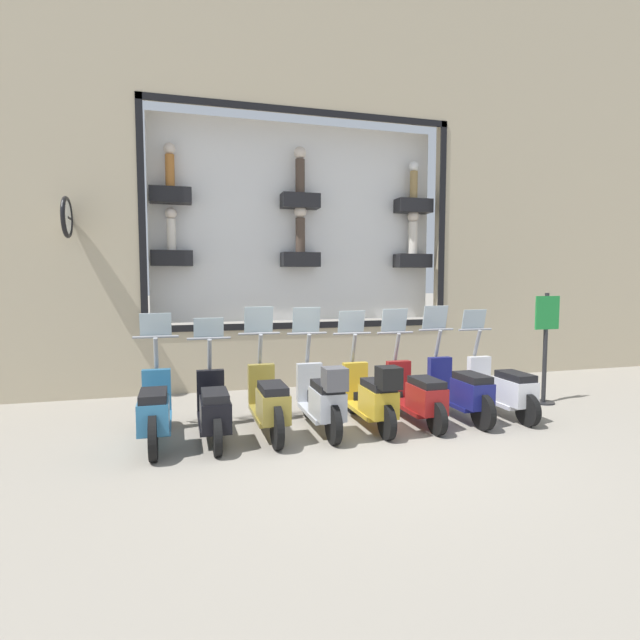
{
  "coord_description": "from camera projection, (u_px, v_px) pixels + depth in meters",
  "views": [
    {
      "loc": [
        -5.82,
        2.3,
        2.07
      ],
      "look_at": [
        2.01,
        0.09,
        1.4
      ],
      "focal_mm": 28.0,
      "sensor_mm": 36.0,
      "label": 1
    }
  ],
  "objects": [
    {
      "name": "ground_plane",
      "position": [
        369.0,
        441.0,
        6.38
      ],
      "size": [
        120.0,
        120.0,
        0.0
      ],
      "primitive_type": "plane",
      "color": "gray"
    },
    {
      "name": "building_facade",
      "position": [
        301.0,
        118.0,
        9.42
      ],
      "size": [
        1.25,
        36.0,
        10.01
      ],
      "color": "tan",
      "rests_on": "ground_plane"
    },
    {
      "name": "scooter_white_0",
      "position": [
        503.0,
        389.0,
        7.53
      ],
      "size": [
        1.79,
        0.61,
        1.57
      ],
      "color": "black",
      "rests_on": "ground_plane"
    },
    {
      "name": "scooter_navy_1",
      "position": [
        461.0,
        390.0,
        7.34
      ],
      "size": [
        1.8,
        0.6,
        1.64
      ],
      "color": "black",
      "rests_on": "ground_plane"
    },
    {
      "name": "scooter_red_2",
      "position": [
        417.0,
        395.0,
        7.14
      ],
      "size": [
        1.79,
        0.6,
        1.6
      ],
      "color": "black",
      "rests_on": "ground_plane"
    },
    {
      "name": "scooter_yellow_3",
      "position": [
        372.0,
        396.0,
        6.88
      ],
      "size": [
        1.79,
        0.6,
        1.59
      ],
      "color": "black",
      "rests_on": "ground_plane"
    },
    {
      "name": "scooter_silver_4",
      "position": [
        322.0,
        398.0,
        6.7
      ],
      "size": [
        1.8,
        0.6,
        1.65
      ],
      "color": "black",
      "rests_on": "ground_plane"
    },
    {
      "name": "scooter_olive_5",
      "position": [
        269.0,
        402.0,
        6.57
      ],
      "size": [
        1.81,
        0.6,
        1.67
      ],
      "color": "black",
      "rests_on": "ground_plane"
    },
    {
      "name": "scooter_black_6",
      "position": [
        214.0,
        409.0,
        6.36
      ],
      "size": [
        1.79,
        0.61,
        1.52
      ],
      "color": "black",
      "rests_on": "ground_plane"
    },
    {
      "name": "scooter_teal_7",
      "position": [
        155.0,
        411.0,
        6.18
      ],
      "size": [
        1.81,
        0.61,
        1.6
      ],
      "color": "black",
      "rests_on": "ground_plane"
    },
    {
      "name": "shop_sign_post",
      "position": [
        546.0,
        344.0,
        8.25
      ],
      "size": [
        0.36,
        0.45,
        1.84
      ],
      "color": "#232326",
      "rests_on": "ground_plane"
    }
  ]
}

